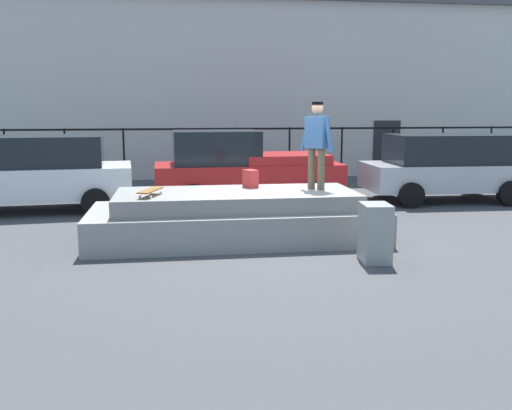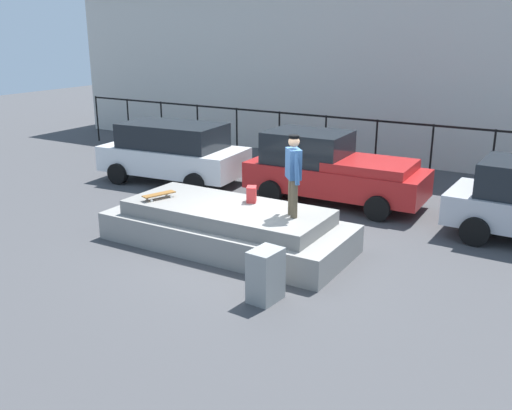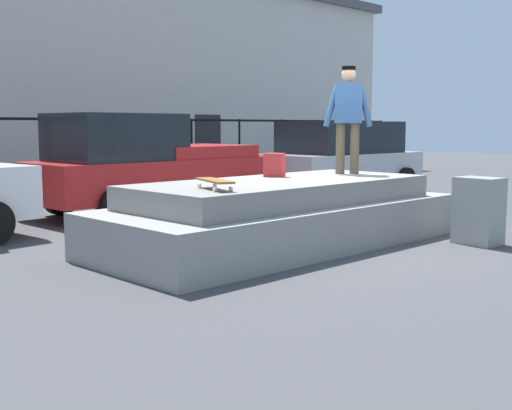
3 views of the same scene
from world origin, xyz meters
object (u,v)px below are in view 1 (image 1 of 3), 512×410
utility_box (375,233)px  skateboarder (317,140)px  car_silver_hatchback_far (445,166)px  backpack (251,179)px  car_red_pickup_mid (242,167)px  skateboard (150,191)px  car_white_hatchback_near (37,172)px

utility_box → skateboarder: bearing=109.6°
car_silver_hatchback_far → backpack: bearing=-150.5°
car_silver_hatchback_far → utility_box: 6.82m
car_red_pickup_mid → car_silver_hatchback_far: (5.37, -0.45, 0.00)m
utility_box → skateboard: bearing=162.9°
skateboarder → utility_box: bearing=-75.9°
skateboarder → skateboard: (-3.10, -0.45, -0.84)m
car_white_hatchback_near → car_red_pickup_mid: 5.01m
backpack → car_silver_hatchback_far: bearing=93.8°
backpack → car_red_pickup_mid: 3.66m
skateboard → car_red_pickup_mid: bearing=64.3°
skateboard → car_silver_hatchback_far: bearing=28.2°
car_white_hatchback_near → car_silver_hatchback_far: (10.36, -0.00, -0.02)m
skateboard → car_white_hatchback_near: bearing=124.9°
car_white_hatchback_near → utility_box: size_ratio=4.81×
car_red_pickup_mid → car_silver_hatchback_far: 5.39m
backpack → skateboarder: bearing=45.9°
skateboarder → skateboard: bearing=-171.8°
car_red_pickup_mid → utility_box: size_ratio=5.11×
skateboarder → car_silver_hatchback_far: size_ratio=0.39×
skateboard → car_silver_hatchback_far: (7.54, 4.04, -0.08)m
skateboard → utility_box: (3.59, -1.50, -0.54)m
backpack → car_white_hatchback_near: car_white_hatchback_near is taller
skateboard → utility_box: 3.93m
backpack → skateboard: bearing=-91.5°
car_red_pickup_mid → car_silver_hatchback_far: bearing=-4.8°
skateboard → backpack: size_ratio=2.27×
car_white_hatchback_near → car_silver_hatchback_far: 10.36m
car_silver_hatchback_far → utility_box: bearing=-125.4°
skateboarder → skateboard: skateboarder is taller
skateboarder → utility_box: skateboarder is taller
backpack → car_silver_hatchback_far: size_ratio=0.08×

